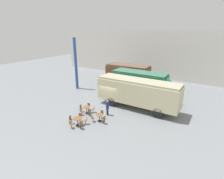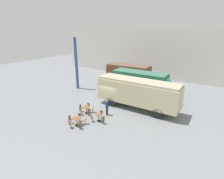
{
  "view_description": "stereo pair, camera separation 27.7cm",
  "coord_description": "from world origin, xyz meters",
  "views": [
    {
      "loc": [
        11.15,
        -17.45,
        9.03
      ],
      "look_at": [
        -0.38,
        1.0,
        1.6
      ],
      "focal_mm": 28.0,
      "sensor_mm": 36.0,
      "label": 1
    },
    {
      "loc": [
        11.38,
        -17.3,
        9.03
      ],
      "look_at": [
        -0.38,
        1.0,
        1.6
      ],
      "focal_mm": 28.0,
      "sensor_mm": 36.0,
      "label": 2
    }
  ],
  "objects": [
    {
      "name": "cafe_chair_0",
      "position": [
        -0.3,
        -3.12,
        0.51
      ],
      "size": [
        0.41,
        0.4,
        0.87
      ],
      "rotation": [
        0.0,
        0.0,
        3.86
      ],
      "color": "black",
      "rests_on": "ground_plane"
    },
    {
      "name": "cafe_chair_8",
      "position": [
        0.69,
        -5.61,
        0.51
      ],
      "size": [
        0.4,
        0.4,
        0.87
      ],
      "rotation": [
        0.0,
        0.0,
        3.92
      ],
      "color": "black",
      "rests_on": "ground_plane"
    },
    {
      "name": "cafe_table_far",
      "position": [
        0.1,
        -6.19,
        0.62
      ],
      "size": [
        0.91,
        0.91,
        0.77
      ],
      "color": "black",
      "rests_on": "ground_plane"
    },
    {
      "name": "cafe_chair_5",
      "position": [
        2.13,
        -4.59,
        0.51
      ],
      "size": [
        0.39,
        0.37,
        0.87
      ],
      "rotation": [
        0.0,
        0.0,
        9.15
      ],
      "color": "black",
      "rests_on": "ground_plane"
    },
    {
      "name": "cafe_chair_10",
      "position": [
        -0.72,
        -6.31,
        0.51
      ],
      "size": [
        0.37,
        0.36,
        0.87
      ],
      "rotation": [
        0.0,
        0.0,
        6.43
      ],
      "color": "black",
      "rests_on": "ground_plane"
    },
    {
      "name": "ground_plane",
      "position": [
        0.0,
        0.0,
        0.0
      ],
      "size": [
        80.0,
        80.0,
        0.0
      ],
      "primitive_type": "plane",
      "color": "gray"
    },
    {
      "name": "cafe_chair_1",
      "position": [
        -1.18,
        -2.93,
        0.51
      ],
      "size": [
        0.38,
        0.4,
        0.87
      ],
      "rotation": [
        0.0,
        0.0,
        5.12
      ],
      "color": "black",
      "rests_on": "ground_plane"
    },
    {
      "name": "cafe_chair_4",
      "position": [
        -0.22,
        -4.03,
        0.51
      ],
      "size": [
        0.4,
        0.39,
        0.87
      ],
      "rotation": [
        0.0,
        0.0,
        8.89
      ],
      "color": "black",
      "rests_on": "ground_plane"
    },
    {
      "name": "cafe_chair_2",
      "position": [
        -1.65,
        -3.7,
        0.51
      ],
      "size": [
        0.37,
        0.36,
        0.87
      ],
      "rotation": [
        0.0,
        0.0,
        6.38
      ],
      "color": "black",
      "rests_on": "ground_plane"
    },
    {
      "name": "cafe_chair_6",
      "position": [
        1.25,
        -3.68,
        0.51
      ],
      "size": [
        0.36,
        0.38,
        0.87
      ],
      "rotation": [
        0.0,
        0.0,
        11.25
      ],
      "color": "black",
      "rests_on": "ground_plane"
    },
    {
      "name": "cafe_chair_9",
      "position": [
        -0.27,
        -5.45,
        0.51
      ],
      "size": [
        0.39,
        0.4,
        0.87
      ],
      "rotation": [
        0.0,
        0.0,
        5.17
      ],
      "color": "black",
      "rests_on": "ground_plane"
    },
    {
      "name": "cafe_chair_3",
      "position": [
        -1.05,
        -4.38,
        0.51
      ],
      "size": [
        0.36,
        0.38,
        0.87
      ],
      "rotation": [
        0.0,
        0.0,
        7.63
      ],
      "color": "black",
      "rests_on": "ground_plane"
    },
    {
      "name": "cafe_chair_7",
      "position": [
        0.91,
        -4.9,
        0.51
      ],
      "size": [
        0.4,
        0.4,
        0.87
      ],
      "rotation": [
        0.0,
        0.0,
        13.34
      ],
      "color": "black",
      "rests_on": "ground_plane"
    },
    {
      "name": "cafe_table_near",
      "position": [
        -0.88,
        -3.63,
        0.59
      ],
      "size": [
        0.79,
        0.79,
        0.78
      ],
      "color": "black",
      "rests_on": "ground_plane"
    },
    {
      "name": "visitor_person",
      "position": [
        1.39,
        -2.78,
        0.98
      ],
      "size": [
        0.34,
        0.34,
        1.8
      ],
      "color": "#262633",
      "rests_on": "ground_plane"
    },
    {
      "name": "cafe_table_mid",
      "position": [
        1.43,
        -4.39,
        0.56
      ],
      "size": [
        0.72,
        0.72,
        0.77
      ],
      "color": "black",
      "rests_on": "ground_plane"
    },
    {
      "name": "support_pillar",
      "position": [
        -8.0,
        2.51,
        4.0
      ],
      "size": [
        0.44,
        0.44,
        8.0
      ],
      "color": "#2D519E",
      "rests_on": "ground_plane"
    },
    {
      "name": "cafe_chair_11",
      "position": [
        -0.04,
        -7.01,
        0.51
      ],
      "size": [
        0.36,
        0.37,
        0.87
      ],
      "rotation": [
        0.0,
        0.0,
        7.69
      ],
      "color": "black",
      "rests_on": "ground_plane"
    },
    {
      "name": "streamlined_locomotive",
      "position": [
        2.73,
        4.26,
        2.18
      ],
      "size": [
        9.19,
        2.63,
        3.63
      ],
      "color": "#196B47",
      "rests_on": "ground_plane"
    },
    {
      "name": "backdrop_wall",
      "position": [
        0.0,
        15.71,
        4.5
      ],
      "size": [
        44.0,
        0.15,
        9.0
      ],
      "color": "silver",
      "rests_on": "ground_plane"
    },
    {
      "name": "cafe_chair_12",
      "position": [
        0.83,
        -6.58,
        0.51
      ],
      "size": [
        0.4,
        0.39,
        0.87
      ],
      "rotation": [
        0.0,
        0.0,
        8.94
      ],
      "color": "black",
      "rests_on": "ground_plane"
    },
    {
      "name": "passenger_coach_wooden",
      "position": [
        -1.98,
        8.63,
        2.14
      ],
      "size": [
        7.22,
        2.89,
        3.48
      ],
      "color": "brown",
      "rests_on": "ground_plane"
    },
    {
      "name": "passenger_coach_vintage",
      "position": [
        3.43,
        0.63,
        2.15
      ],
      "size": [
        9.85,
        2.56,
        3.58
      ],
      "color": "beige",
      "rests_on": "ground_plane"
    }
  ]
}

